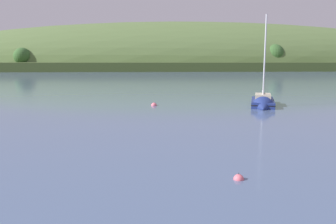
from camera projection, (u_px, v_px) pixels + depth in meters
far_shoreline_hill at (186, 68)px, 226.23m from camera, size 502.57×128.50×60.72m
sailboat_near_mooring at (263, 104)px, 45.69m from camera, size 5.79×9.33×13.41m
mooring_buoy_foreground at (154, 106)px, 46.65m from camera, size 0.79×0.79×0.87m
mooring_buoy_midchannel at (239, 179)px, 18.08m from camera, size 0.57×0.57×0.65m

